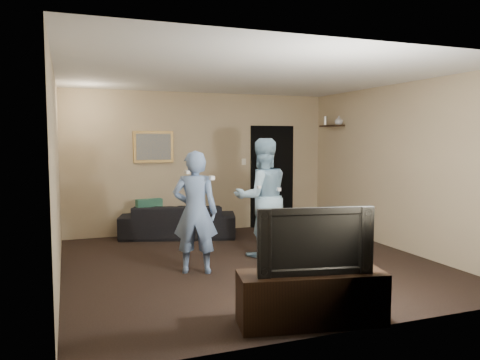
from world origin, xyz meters
name	(u,v)px	position (x,y,z in m)	size (l,w,h in m)	color
ground	(250,263)	(0.00, 0.00, 0.00)	(5.00, 5.00, 0.00)	black
ceiling	(250,76)	(0.00, 0.00, 2.60)	(5.00, 5.00, 0.04)	silver
wall_back	(201,162)	(0.00, 2.50, 1.30)	(5.00, 0.04, 2.60)	tan
wall_front	(355,189)	(0.00, -2.50, 1.30)	(5.00, 0.04, 2.60)	tan
wall_left	(57,176)	(-2.50, 0.00, 1.30)	(0.04, 5.00, 2.60)	tan
wall_right	(398,167)	(2.50, 0.00, 1.30)	(0.04, 5.00, 2.60)	tan
sofa	(178,221)	(-0.55, 2.08, 0.29)	(2.00, 0.78, 0.59)	black
throw_pillow	(149,212)	(-1.06, 2.08, 0.48)	(0.45, 0.14, 0.45)	#184A3A
painting_frame	(153,147)	(-0.90, 2.48, 1.60)	(0.72, 0.05, 0.57)	olive
painting_canvas	(154,147)	(-0.90, 2.45, 1.60)	(0.62, 0.01, 0.47)	slate
doorway	(272,176)	(1.45, 2.47, 1.00)	(0.90, 0.06, 2.00)	black
light_switch	(244,162)	(0.85, 2.48, 1.30)	(0.08, 0.02, 0.12)	silver
wall_shelf	(332,126)	(2.39, 1.80, 1.99)	(0.20, 0.60, 0.03)	black
shelf_vase	(339,120)	(2.39, 1.56, 2.09)	(0.16, 0.16, 0.16)	silver
shelf_figurine	(325,121)	(2.39, 2.04, 2.09)	(0.06, 0.06, 0.18)	silver
tv_console	(311,298)	(-0.26, -2.22, 0.25)	(1.38, 0.44, 0.49)	black
television	(312,239)	(-0.26, -2.22, 0.81)	(1.09, 0.14, 0.63)	black
wii_player_left	(195,212)	(-0.84, -0.18, 0.80)	(0.68, 0.57, 1.59)	#6783B3
wii_player_right	(262,198)	(0.32, 0.33, 0.88)	(0.88, 0.71, 1.75)	#98C3DE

